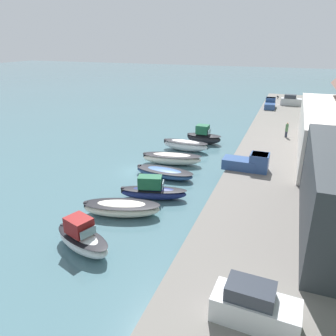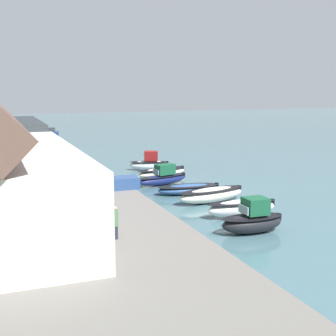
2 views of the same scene
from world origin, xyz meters
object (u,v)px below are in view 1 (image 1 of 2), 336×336
moored_boat_6 (82,238)px  parked_car_0 (291,101)px  parked_car_2 (254,307)px  moored_boat_1 (185,145)px  pickup_truck_0 (250,162)px  moored_boat_2 (172,158)px  moored_boat_5 (122,208)px  dog_on_quay (278,97)px  pickup_truck_1 (270,104)px  moored_boat_4 (153,191)px  person_on_quay (287,130)px  moored_boat_3 (164,173)px  moored_boat_0 (204,137)px

moored_boat_6 → parked_car_0: 58.10m
parked_car_0 → parked_car_2: (60.47, -0.26, 0.00)m
moored_boat_1 → pickup_truck_0: 12.76m
moored_boat_2 → parked_car_0: size_ratio=1.80×
moored_boat_2 → moored_boat_5: bearing=-9.7°
moored_boat_1 → moored_boat_5: (19.10, 0.23, -0.12)m
pickup_truck_0 → dog_on_quay: size_ratio=5.77×
dog_on_quay → pickup_truck_0: bearing=-125.6°
moored_boat_1 → parked_car_0: size_ratio=1.54×
moored_boat_5 → moored_boat_1: bearing=164.6°
moored_boat_5 → pickup_truck_1: (-46.59, 8.84, 1.68)m
moored_boat_4 → moored_boat_5: 4.14m
moored_boat_2 → pickup_truck_1: pickup_truck_1 is taller
person_on_quay → pickup_truck_0: bearing=-12.5°
person_on_quay → moored_boat_3: bearing=-37.2°
moored_boat_3 → person_on_quay: person_on_quay is taller
parked_car_0 → pickup_truck_1: 5.91m
moored_boat_5 → moored_boat_0: bearing=160.7°
pickup_truck_0 → moored_boat_6: bearing=-29.4°
moored_boat_4 → person_on_quay: (-21.54, 11.38, 1.80)m
moored_boat_3 → parked_car_0: 43.57m
moored_boat_1 → moored_boat_5: 19.10m
dog_on_quay → person_on_quay: bearing=-120.1°
pickup_truck_0 → dog_on_quay: 47.22m
pickup_truck_1 → person_on_quay: person_on_quay is taller
moored_boat_0 → pickup_truck_1: 24.51m
moored_boat_2 → person_on_quay: person_on_quay is taller
pickup_truck_1 → dog_on_quay: (-11.65, 0.86, -0.36)m
parked_car_2 → moored_boat_4: bearing=-137.3°
parked_car_0 → pickup_truck_0: (40.03, -3.20, -0.10)m
moored_boat_1 → pickup_truck_0: pickup_truck_0 is taller
moored_boat_6 → dog_on_quay: moored_boat_6 is taller
moored_boat_0 → parked_car_0: bearing=158.4°
moored_boat_0 → dog_on_quay: (-34.92, 8.42, 0.99)m
moored_boat_4 → dog_on_quay: size_ratio=8.18×
moored_boat_1 → moored_boat_3: bearing=5.8°
moored_boat_4 → person_on_quay: 24.43m
dog_on_quay → moored_boat_1: bearing=-139.6°
pickup_truck_1 → dog_on_quay: size_ratio=5.81×
moored_boat_1 → pickup_truck_0: bearing=52.1°
moored_boat_5 → pickup_truck_0: size_ratio=1.53×
moored_boat_1 → dog_on_quay: (-39.14, 9.94, 1.20)m
moored_boat_1 → dog_on_quay: size_ratio=7.92×
pickup_truck_0 → pickup_truck_1: 35.58m
moored_boat_0 → pickup_truck_1: (-23.27, 7.56, 1.35)m
moored_boat_5 → moored_boat_2: bearing=164.6°
moored_boat_3 → dog_on_quay: dog_on_quay is taller
moored_boat_3 → person_on_quay: bearing=146.3°
moored_boat_6 → pickup_truck_1: (-52.15, 9.11, 1.42)m
moored_boat_4 → moored_boat_6: (9.48, -1.60, 0.10)m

